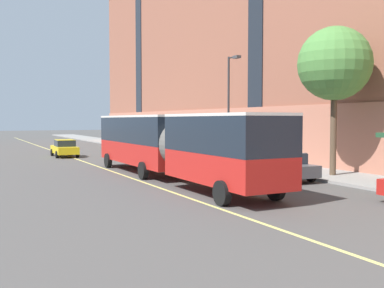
{
  "coord_description": "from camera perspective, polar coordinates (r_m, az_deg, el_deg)",
  "views": [
    {
      "loc": [
        -10.23,
        -17.06,
        3.36
      ],
      "look_at": [
        2.89,
        8.62,
        1.8
      ],
      "focal_mm": 42.0,
      "sensor_mm": 36.0,
      "label": 1
    }
  ],
  "objects": [
    {
      "name": "ground_plane",
      "position": [
        20.17,
        3.86,
        -6.5
      ],
      "size": [
        260.0,
        260.0,
        0.0
      ],
      "primitive_type": "plane",
      "color": "#4C4947"
    },
    {
      "name": "sidewalk",
      "position": [
        28.1,
        16.9,
        -3.75
      ],
      "size": [
        4.48,
        160.0,
        0.15
      ],
      "primitive_type": "cube",
      "color": "gray",
      "rests_on": "ground"
    },
    {
      "name": "city_bus",
      "position": [
        25.05,
        -2.8,
        0.22
      ],
      "size": [
        2.96,
        19.0,
        3.63
      ],
      "color": "red",
      "rests_on": "ground"
    },
    {
      "name": "parked_car_darkgray_0",
      "position": [
        25.5,
        11.47,
        -2.77
      ],
      "size": [
        2.16,
        4.44,
        1.56
      ],
      "color": "#4C4C51",
      "rests_on": "ground"
    },
    {
      "name": "parked_car_white_1",
      "position": [
        46.94,
        -7.09,
        -0.07
      ],
      "size": [
        2.01,
        4.47,
        1.56
      ],
      "color": "silver",
      "rests_on": "ground"
    },
    {
      "name": "parked_car_darkgray_3",
      "position": [
        34.74,
        0.22,
        -1.16
      ],
      "size": [
        2.09,
        4.45,
        1.56
      ],
      "color": "#4C4C51",
      "rests_on": "ground"
    },
    {
      "name": "taxi_cab",
      "position": [
        42.35,
        -15.88,
        -0.51
      ],
      "size": [
        2.08,
        4.69,
        1.56
      ],
      "color": "yellow",
      "rests_on": "ground"
    },
    {
      "name": "street_tree_mid_block",
      "position": [
        27.44,
        17.65,
        9.64
      ],
      "size": [
        4.23,
        4.23,
        8.56
      ],
      "color": "brown",
      "rests_on": "sidewalk"
    },
    {
      "name": "street_lamp",
      "position": [
        33.66,
        4.85,
        5.71
      ],
      "size": [
        0.36,
        1.48,
        7.9
      ],
      "color": "#2D2D30",
      "rests_on": "sidewalk"
    },
    {
      "name": "lane_centerline",
      "position": [
        22.07,
        -3.88,
        -5.66
      ],
      "size": [
        0.16,
        140.0,
        0.01
      ],
      "primitive_type": "cube",
      "color": "#E0D66B",
      "rests_on": "ground"
    }
  ]
}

